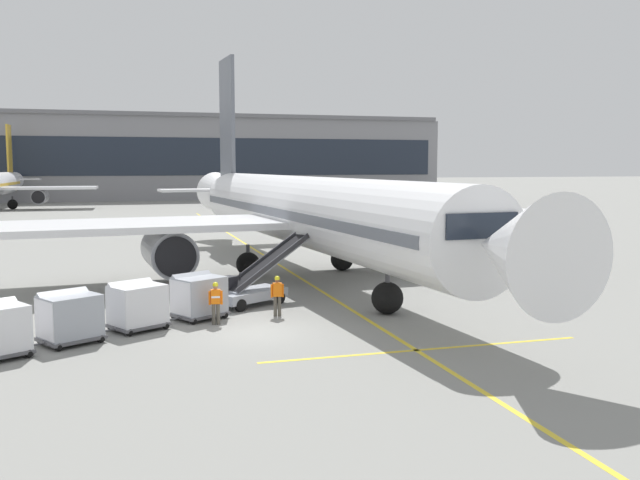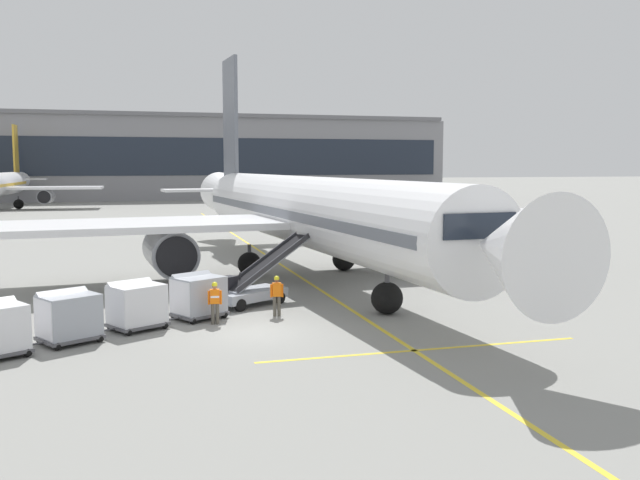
% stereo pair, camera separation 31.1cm
% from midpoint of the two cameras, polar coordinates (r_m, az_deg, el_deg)
% --- Properties ---
extents(ground_plane, '(600.00, 600.00, 0.00)m').
position_cam_midpoint_polar(ground_plane, '(26.93, -5.57, -7.62)').
color(ground_plane, gray).
extents(parked_airplane, '(34.90, 45.00, 14.99)m').
position_cam_midpoint_polar(parked_airplane, '(39.95, -1.78, 2.33)').
color(parked_airplane, white).
rests_on(parked_airplane, ground).
extents(belt_loader, '(5.15, 3.78, 3.13)m').
position_cam_midpoint_polar(belt_loader, '(32.07, -5.80, -3.77)').
color(belt_loader, '#A3A8B2').
rests_on(belt_loader, ground).
extents(baggage_cart_lead, '(2.76, 2.38, 1.91)m').
position_cam_midpoint_polar(baggage_cart_lead, '(29.43, -10.30, -4.51)').
color(baggage_cart_lead, '#515156').
rests_on(baggage_cart_lead, ground).
extents(baggage_cart_second, '(2.76, 2.38, 1.91)m').
position_cam_midpoint_polar(baggage_cart_second, '(28.02, -15.19, -5.17)').
color(baggage_cart_second, '#515156').
rests_on(baggage_cart_second, ground).
extents(baggage_cart_third, '(2.76, 2.38, 1.91)m').
position_cam_midpoint_polar(baggage_cart_third, '(26.64, -20.31, -5.93)').
color(baggage_cart_third, '#515156').
rests_on(baggage_cart_third, ground).
extents(ground_crew_by_loader, '(0.29, 0.57, 1.74)m').
position_cam_midpoint_polar(ground_crew_by_loader, '(29.79, -10.61, -4.39)').
color(ground_crew_by_loader, black).
rests_on(ground_crew_by_loader, ground).
extents(ground_crew_by_carts, '(0.57, 0.28, 1.74)m').
position_cam_midpoint_polar(ground_crew_by_carts, '(29.50, -3.85, -4.40)').
color(ground_crew_by_carts, '#514C42').
rests_on(ground_crew_by_carts, ground).
extents(ground_crew_marshaller, '(0.57, 0.29, 1.74)m').
position_cam_midpoint_polar(ground_crew_marshaller, '(28.24, -8.93, -4.94)').
color(ground_crew_marshaller, '#514C42').
rests_on(ground_crew_marshaller, ground).
extents(safety_cone_engine_keepout, '(0.55, 0.55, 0.63)m').
position_cam_midpoint_polar(safety_cone_engine_keepout, '(38.68, -11.27, -3.01)').
color(safety_cone_engine_keepout, black).
rests_on(safety_cone_engine_keepout, ground).
extents(safety_cone_wingtip, '(0.60, 0.60, 0.68)m').
position_cam_midpoint_polar(safety_cone_wingtip, '(37.27, -11.09, -3.32)').
color(safety_cone_wingtip, black).
rests_on(safety_cone_wingtip, ground).
extents(safety_cone_nose_mark, '(0.61, 0.61, 0.70)m').
position_cam_midpoint_polar(safety_cone_nose_mark, '(35.26, -8.30, -3.79)').
color(safety_cone_nose_mark, black).
rests_on(safety_cone_nose_mark, ground).
extents(apron_guidance_line_lead_in, '(0.20, 110.00, 0.01)m').
position_cam_midpoint_polar(apron_guidance_line_lead_in, '(39.54, -1.89, -3.13)').
color(apron_guidance_line_lead_in, yellow).
rests_on(apron_guidance_line_lead_in, ground).
extents(apron_guidance_line_stop_bar, '(12.00, 0.20, 0.01)m').
position_cam_midpoint_polar(apron_guidance_line_stop_bar, '(24.69, 8.38, -8.93)').
color(apron_guidance_line_stop_bar, yellow).
rests_on(apron_guidance_line_stop_bar, ground).
extents(terminal_building, '(136.95, 19.22, 15.82)m').
position_cam_midpoint_polar(terminal_building, '(136.75, -19.32, 6.47)').
color(terminal_building, gray).
rests_on(terminal_building, ground).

